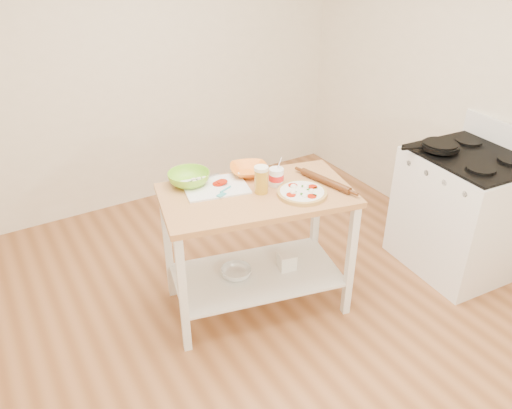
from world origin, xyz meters
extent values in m
cube|color=#A2663C|center=(0.00, 0.00, -0.01)|extent=(4.00, 4.50, 0.02)
cube|color=#F5E9CE|center=(0.00, 2.26, 1.35)|extent=(4.00, 0.02, 2.70)
cube|color=tan|center=(0.06, 0.34, 0.88)|extent=(1.33, 0.92, 0.04)
cube|color=white|center=(0.06, 0.34, 0.25)|extent=(1.24, 0.84, 0.02)
cube|color=white|center=(-0.55, 0.18, 0.43)|extent=(0.06, 0.06, 0.86)
cube|color=white|center=(-0.42, 0.74, 0.43)|extent=(0.06, 0.06, 0.86)
cube|color=white|center=(0.54, -0.07, 0.43)|extent=(0.06, 0.06, 0.86)
cube|color=white|center=(0.67, 0.49, 0.43)|extent=(0.06, 0.06, 0.86)
cube|color=white|center=(1.64, -0.05, 0.46)|extent=(0.76, 0.87, 0.92)
cube|color=black|center=(1.64, -0.05, 0.93)|extent=(0.71, 0.82, 0.02)
cube|color=white|center=(1.97, -0.07, 1.02)|extent=(0.09, 0.81, 0.18)
cylinder|color=black|center=(1.50, 0.14, 0.98)|extent=(0.27, 0.27, 0.03)
cube|color=black|center=(1.30, 0.22, 0.98)|extent=(0.17, 0.09, 0.02)
cylinder|color=tan|center=(0.29, 0.17, 0.91)|extent=(0.32, 0.32, 0.02)
cylinder|color=tan|center=(0.29, 0.17, 0.92)|extent=(0.32, 0.32, 0.01)
cylinder|color=white|center=(0.29, 0.17, 0.92)|extent=(0.28, 0.28, 0.01)
cylinder|color=#AB1704|center=(0.38, 0.18, 0.93)|extent=(0.06, 0.06, 0.01)
cylinder|color=#AB1704|center=(0.28, 0.26, 0.93)|extent=(0.06, 0.06, 0.01)
cylinder|color=#AB1704|center=(0.20, 0.16, 0.93)|extent=(0.06, 0.06, 0.01)
cylinder|color=#AB1704|center=(0.30, 0.08, 0.93)|extent=(0.06, 0.06, 0.01)
sphere|color=white|center=(0.34, 0.20, 0.93)|extent=(0.04, 0.04, 0.04)
sphere|color=white|center=(0.27, 0.24, 0.93)|extent=(0.04, 0.04, 0.04)
sphere|color=white|center=(0.22, 0.17, 0.93)|extent=(0.04, 0.04, 0.04)
sphere|color=white|center=(0.26, 0.10, 0.93)|extent=(0.04, 0.04, 0.04)
sphere|color=white|center=(0.33, 0.13, 0.93)|extent=(0.04, 0.04, 0.04)
sphere|color=white|center=(0.34, 0.20, 0.93)|extent=(0.04, 0.04, 0.04)
sphere|color=white|center=(0.27, 0.23, 0.93)|extent=(0.04, 0.04, 0.04)
plane|color=#245F16|center=(0.33, 0.16, 0.93)|extent=(0.03, 0.03, 0.00)
plane|color=#245F16|center=(0.33, 0.21, 0.93)|extent=(0.04, 0.04, 0.00)
plane|color=#245F16|center=(0.26, 0.24, 0.93)|extent=(0.03, 0.03, 0.00)
plane|color=#245F16|center=(0.24, 0.17, 0.93)|extent=(0.03, 0.03, 0.00)
plane|color=#245F16|center=(0.26, 0.13, 0.93)|extent=(0.04, 0.04, 0.00)
plane|color=#245F16|center=(0.32, 0.08, 0.93)|extent=(0.03, 0.03, 0.00)
plane|color=#245F16|center=(0.38, 0.15, 0.93)|extent=(0.03, 0.03, 0.00)
cube|color=white|center=(-0.13, 0.53, 0.91)|extent=(0.46, 0.38, 0.01)
cube|color=#F4EACC|center=(-0.23, 0.62, 0.92)|extent=(0.03, 0.03, 0.02)
cube|color=#F4EACC|center=(-0.20, 0.61, 0.92)|extent=(0.03, 0.03, 0.02)
cube|color=#F4EACC|center=(-0.17, 0.61, 0.92)|extent=(0.03, 0.03, 0.02)
cube|color=#F4EACC|center=(-0.23, 0.66, 0.92)|extent=(0.03, 0.03, 0.02)
cube|color=#F4EACC|center=(-0.19, 0.65, 0.92)|extent=(0.03, 0.03, 0.02)
cube|color=#F4EACC|center=(-0.16, 0.64, 0.92)|extent=(0.03, 0.03, 0.02)
cylinder|color=#AB1704|center=(-0.11, 0.54, 0.92)|extent=(0.07, 0.07, 0.01)
cylinder|color=#AB1704|center=(-0.09, 0.54, 0.92)|extent=(0.07, 0.07, 0.01)
cylinder|color=#AB1704|center=(-0.08, 0.54, 0.93)|extent=(0.07, 0.07, 0.01)
cube|color=#3CA9AE|center=(-0.16, 0.40, 0.92)|extent=(0.07, 0.06, 0.01)
cylinder|color=#3CA9AE|center=(-0.10, 0.45, 0.92)|extent=(0.10, 0.05, 0.01)
cube|color=silver|center=(-0.13, 0.67, 0.91)|extent=(0.18, 0.04, 0.00)
cube|color=black|center=(-0.25, 0.64, 0.92)|extent=(0.10, 0.03, 0.01)
imported|color=orange|center=(0.15, 0.59, 0.93)|extent=(0.33, 0.33, 0.06)
imported|color=#83D02C|center=(-0.26, 0.66, 0.94)|extent=(0.36, 0.36, 0.09)
cylinder|color=#BC8D23|center=(0.09, 0.32, 0.98)|extent=(0.08, 0.08, 0.16)
cylinder|color=white|center=(0.09, 0.32, 1.07)|extent=(0.09, 0.09, 0.02)
cylinder|color=white|center=(0.22, 0.36, 0.96)|extent=(0.09, 0.09, 0.12)
cylinder|color=red|center=(0.22, 0.36, 0.96)|extent=(0.10, 0.10, 0.04)
cylinder|color=silver|center=(0.24, 0.36, 1.05)|extent=(0.01, 0.06, 0.12)
cylinder|color=#572D13|center=(0.50, 0.20, 0.92)|extent=(0.13, 0.40, 0.05)
imported|color=silver|center=(-0.08, 0.38, 0.29)|extent=(0.22, 0.22, 0.07)
cube|color=white|center=(0.28, 0.29, 0.32)|extent=(0.14, 0.14, 0.11)
camera|label=1|loc=(-1.37, -2.04, 2.40)|focal=35.00mm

